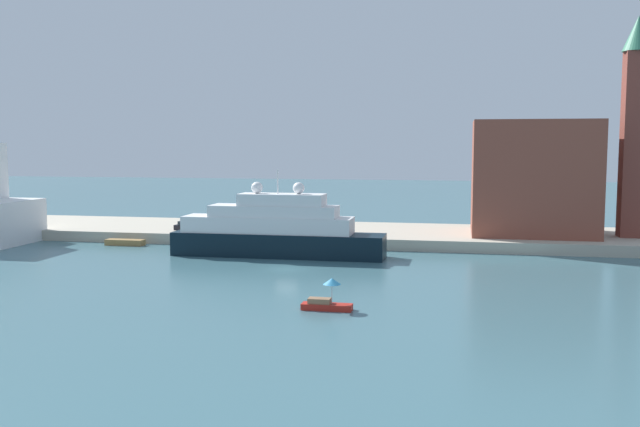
# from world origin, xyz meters

# --- Properties ---
(ground) EXTENTS (400.00, 400.00, 0.00)m
(ground) POSITION_xyz_m (0.00, 0.00, 0.00)
(ground) COLOR #3D6670
(quay_dock) EXTENTS (110.00, 20.31, 1.51)m
(quay_dock) POSITION_xyz_m (0.00, 26.16, 0.76)
(quay_dock) COLOR #B7AD99
(quay_dock) RESTS_ON ground
(large_yacht) EXTENTS (26.94, 4.97, 10.98)m
(large_yacht) POSITION_xyz_m (-3.67, 8.88, 3.19)
(large_yacht) COLOR black
(large_yacht) RESTS_ON ground
(small_motorboat) EXTENTS (4.34, 1.54, 2.77)m
(small_motorboat) POSITION_xyz_m (8.14, -18.25, 0.91)
(small_motorboat) COLOR #B22319
(small_motorboat) RESTS_ON ground
(work_barge) EXTENTS (5.45, 1.63, 0.82)m
(work_barge) POSITION_xyz_m (-26.74, 13.97, 0.41)
(work_barge) COLOR olive
(work_barge) RESTS_ON ground
(harbor_building) EXTENTS (16.69, 13.76, 15.84)m
(harbor_building) POSITION_xyz_m (29.10, 26.20, 9.43)
(harbor_building) COLOR brown
(harbor_building) RESTS_ON quay_dock
(bell_tower) EXTENTS (3.97, 3.97, 29.53)m
(bell_tower) POSITION_xyz_m (41.86, 25.25, 17.50)
(bell_tower) COLOR brown
(bell_tower) RESTS_ON quay_dock
(parked_car) EXTENTS (4.02, 1.70, 1.30)m
(parked_car) POSITION_xyz_m (-20.07, 20.77, 2.07)
(parked_car) COLOR black
(parked_car) RESTS_ON quay_dock
(person_figure) EXTENTS (0.36, 0.36, 1.75)m
(person_figure) POSITION_xyz_m (-14.80, 22.71, 2.32)
(person_figure) COLOR #4C4C4C
(person_figure) RESTS_ON quay_dock
(mooring_bollard) EXTENTS (0.39, 0.39, 0.71)m
(mooring_bollard) POSITION_xyz_m (2.69, 17.60, 1.86)
(mooring_bollard) COLOR black
(mooring_bollard) RESTS_ON quay_dock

